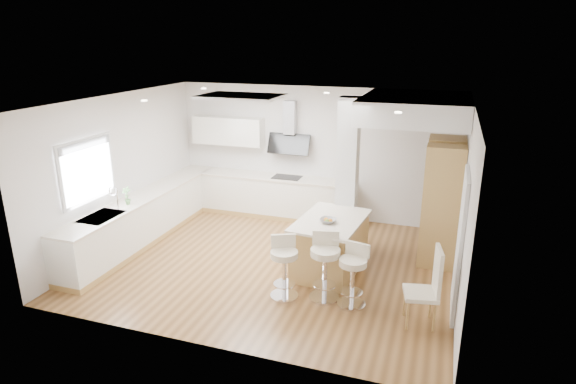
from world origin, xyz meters
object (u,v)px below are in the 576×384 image
at_px(bar_stool_a, 284,264).
at_px(dining_chair, 429,285).
at_px(bar_stool_b, 325,263).
at_px(bar_stool_c, 353,272).
at_px(peninsula, 330,245).

bearing_deg(bar_stool_a, dining_chair, -26.51).
bearing_deg(dining_chair, bar_stool_b, 159.56).
relative_size(bar_stool_a, dining_chair, 0.84).
height_order(bar_stool_c, dining_chair, dining_chair).
xyz_separation_m(bar_stool_a, dining_chair, (2.08, -0.09, 0.07)).
height_order(bar_stool_a, dining_chair, dining_chair).
distance_m(peninsula, bar_stool_b, 0.93).
bearing_deg(bar_stool_a, bar_stool_c, -18.95).
height_order(bar_stool_a, bar_stool_b, bar_stool_b).
distance_m(peninsula, bar_stool_c, 1.13).
xyz_separation_m(bar_stool_b, dining_chair, (1.49, -0.24, 0.03)).
xyz_separation_m(bar_stool_a, bar_stool_c, (1.02, 0.09, -0.01)).
distance_m(peninsula, dining_chair, 2.01).
relative_size(bar_stool_c, dining_chair, 0.83).
distance_m(bar_stool_a, dining_chair, 2.09).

